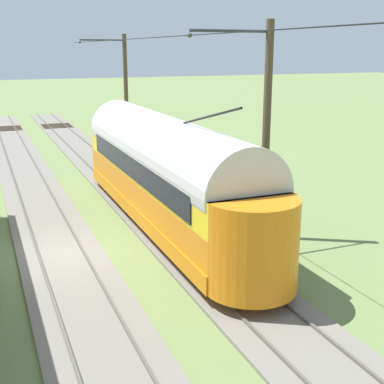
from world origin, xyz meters
The scene contains 8 objects.
ground_plane centered at (0.00, 0.00, 0.00)m, with size 220.00×220.00×0.00m, color olive.
track_streetcar_siding centered at (-4.29, -0.31, 0.05)m, with size 2.80×80.00×0.18m.
track_adjacent_siding centered at (0.00, -0.31, 0.05)m, with size 2.80×80.00×0.18m.
vintage_streetcar centered at (-4.29, -1.82, 2.26)m, with size 2.65×16.55×5.09m.
catenary_pole_foreground centered at (-7.11, -17.64, 4.02)m, with size 3.12×0.28×7.68m.
catenary_pole_mid_near centered at (-7.11, 0.84, 4.02)m, with size 3.12×0.28×7.68m.
overhead_wire_run centered at (-4.36, 0.04, 7.14)m, with size 2.91×40.96×0.18m.
switch_stand centered at (-5.68, -13.07, 0.70)m, with size 0.50×0.30×1.24m.
Camera 1 is at (2.09, 16.56, 6.71)m, focal length 48.51 mm.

